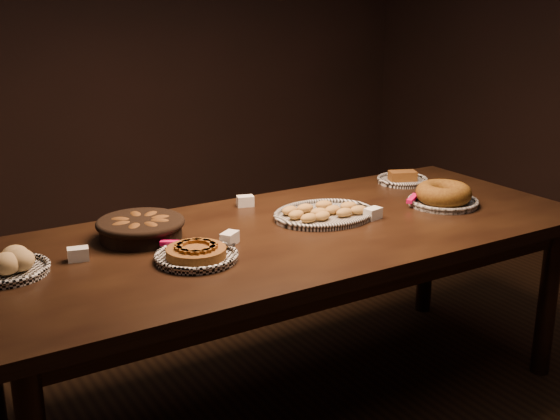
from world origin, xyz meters
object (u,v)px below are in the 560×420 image
bundt_cake_plate (443,196)px  buffet_table (291,248)px  madeleine_platter (324,213)px  apple_tart_plate (196,254)px

bundt_cake_plate → buffet_table: bearing=179.8°
madeleine_platter → bundt_cake_plate: bundt_cake_plate is taller
buffet_table → apple_tart_plate: size_ratio=7.96×
buffet_table → bundt_cake_plate: bearing=-4.4°
apple_tart_plate → bundt_cake_plate: bearing=-6.1°
buffet_table → apple_tart_plate: 0.47m
apple_tart_plate → bundt_cake_plate: (1.18, 0.04, 0.02)m
apple_tart_plate → madeleine_platter: (0.64, 0.16, -0.00)m
madeleine_platter → bundt_cake_plate: 0.55m
buffet_table → bundt_cake_plate: 0.75m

